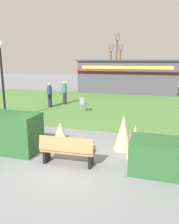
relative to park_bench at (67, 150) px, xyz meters
The scene contains 17 objects.
ground_plane 0.58m from the park_bench, 91.17° to the right, with size 80.00×80.00×0.00m, color slate.
lawn_patch 9.56m from the park_bench, 90.04° to the left, with size 36.00×12.00×0.01m, color #4C7A38.
park_bench is the anchor object (origin of this frame).
hedge_left 2.65m from the park_bench, behind, with size 2.58×1.10×1.38m, color #28562B.
hedge_right 3.08m from the park_bench, ahead, with size 2.35×1.10×0.99m, color #28562B.
ornamental_grass_behind_left 1.46m from the park_bench, 122.32° to the left, with size 0.76×0.76×0.98m, color #D1BC7F.
ornamental_grass_behind_right 2.28m from the park_bench, 49.65° to the left, with size 0.66×0.66×1.30m, color #D1BC7F.
ornamental_grass_behind_center 2.23m from the park_bench, 29.08° to the left, with size 0.54×0.54×1.15m, color #D1BC7F.
lamppost_mid 6.88m from the park_bench, 142.92° to the left, with size 0.36×0.36×4.15m.
food_kiosk 16.97m from the park_bench, 91.21° to the left, with size 9.66×4.22×3.23m.
cafe_chair_east 7.48m from the park_bench, 104.42° to the left, with size 0.60×0.60×0.89m.
person_strolling 9.96m from the park_bench, 113.36° to the left, with size 0.34×0.34×1.69m.
person_standing 9.10m from the park_bench, 119.93° to the left, with size 0.34×0.34×1.69m.
parked_car_west_slot 25.16m from the park_bench, 96.01° to the left, with size 4.26×2.17×1.20m.
tree_left_bg 29.81m from the park_bench, 97.30° to the left, with size 0.91×0.96×7.23m.
tree_right_bg 32.23m from the park_bench, 96.38° to the left, with size 0.91×0.96×5.80m.
tree_center_bg 30.37m from the park_bench, 99.07° to the left, with size 0.91×0.96×5.66m.
Camera 1 is at (2.52, -5.67, 3.20)m, focal length 35.90 mm.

